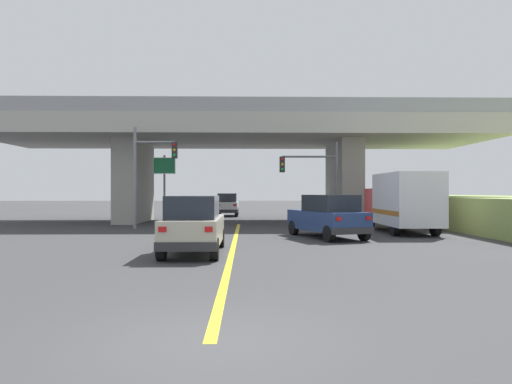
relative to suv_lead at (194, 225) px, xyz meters
name	(u,v)px	position (x,y,z in m)	size (l,w,h in m)	color
ground	(239,222)	(1.31, 17.60, -1.01)	(160.00, 160.00, 0.00)	#353538
overpass_bridge	(239,142)	(1.31, 17.60, 4.77)	(35.09, 10.86, 7.96)	#A8A59E
lane_divider_stripe	(234,245)	(1.31, 2.57, -1.01)	(0.20, 24.60, 0.01)	yellow
suv_lead	(194,225)	(0.00, 0.00, 0.00)	(1.91, 4.71, 2.02)	#B7B29E
suv_crossing	(328,216)	(5.64, 5.53, 0.00)	(3.40, 5.17, 2.02)	navy
box_truck	(402,202)	(10.07, 8.29, 0.62)	(2.33, 6.69, 3.12)	red
sedan_oncoming	(228,205)	(0.12, 25.63, 0.00)	(1.90, 4.49, 2.02)	silver
traffic_signal_nearside	(316,174)	(6.09, 12.29, 2.22)	(3.60, 0.36, 5.20)	#56595E
traffic_signal_farside	(149,166)	(-3.94, 11.35, 2.66)	(2.57, 0.36, 5.97)	slate
highway_sign	(164,174)	(-3.74, 15.55, 2.38)	(1.51, 0.17, 4.64)	slate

